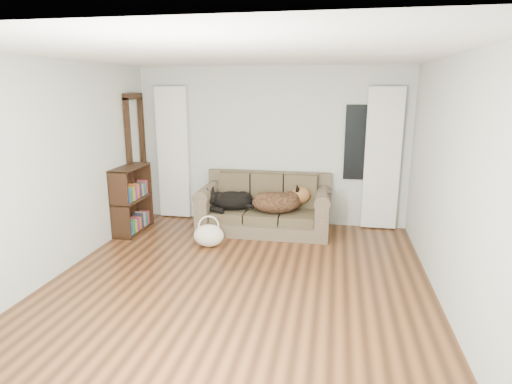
% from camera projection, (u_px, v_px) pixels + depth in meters
% --- Properties ---
extents(floor, '(5.00, 5.00, 0.00)m').
position_uv_depth(floor, '(238.00, 284.00, 5.06)').
color(floor, '#392111').
rests_on(floor, ground).
extents(ceiling, '(5.00, 5.00, 0.00)m').
position_uv_depth(ceiling, '(235.00, 54.00, 4.43)').
color(ceiling, white).
rests_on(ceiling, ground).
extents(wall_back, '(4.50, 0.04, 2.60)m').
position_uv_depth(wall_back, '(271.00, 146.00, 7.13)').
color(wall_back, '#B6BBB5').
rests_on(wall_back, ground).
extents(wall_left, '(0.04, 5.00, 2.60)m').
position_uv_depth(wall_left, '(55.00, 170.00, 5.15)').
color(wall_left, '#B6BBB5').
rests_on(wall_left, ground).
extents(wall_right, '(0.04, 5.00, 2.60)m').
position_uv_depth(wall_right, '(452.00, 185.00, 4.34)').
color(wall_right, '#B6BBB5').
rests_on(wall_right, ground).
extents(curtain_left, '(0.55, 0.08, 2.25)m').
position_uv_depth(curtain_left, '(173.00, 153.00, 7.40)').
color(curtain_left, white).
rests_on(curtain_left, ground).
extents(curtain_right, '(0.55, 0.08, 2.25)m').
position_uv_depth(curtain_right, '(382.00, 159.00, 6.77)').
color(curtain_right, white).
rests_on(curtain_right, ground).
extents(window_pane, '(0.50, 0.03, 1.20)m').
position_uv_depth(window_pane, '(360.00, 143.00, 6.82)').
color(window_pane, black).
rests_on(window_pane, wall_back).
extents(door_casing, '(0.07, 0.60, 2.10)m').
position_uv_depth(door_casing, '(137.00, 162.00, 7.16)').
color(door_casing, black).
rests_on(door_casing, ground).
extents(sofa, '(2.06, 0.89, 0.84)m').
position_uv_depth(sofa, '(264.00, 204.00, 6.84)').
color(sofa, '#4F4634').
rests_on(sofa, floor).
extents(dog_black_lab, '(0.69, 0.48, 0.29)m').
position_uv_depth(dog_black_lab, '(230.00, 201.00, 6.88)').
color(dog_black_lab, black).
rests_on(dog_black_lab, sofa).
extents(dog_shepherd, '(0.88, 0.68, 0.35)m').
position_uv_depth(dog_shepherd, '(279.00, 203.00, 6.73)').
color(dog_shepherd, black).
rests_on(dog_shepherd, sofa).
extents(tv_remote, '(0.06, 0.19, 0.02)m').
position_uv_depth(tv_remote, '(330.00, 192.00, 6.43)').
color(tv_remote, black).
rests_on(tv_remote, sofa).
extents(tote_bag, '(0.47, 0.37, 0.33)m').
position_uv_depth(tote_bag, '(209.00, 236.00, 6.22)').
color(tote_bag, beige).
rests_on(tote_bag, floor).
extents(bookshelf, '(0.36, 0.86, 1.06)m').
position_uv_depth(bookshelf, '(132.00, 201.00, 6.80)').
color(bookshelf, black).
rests_on(bookshelf, floor).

